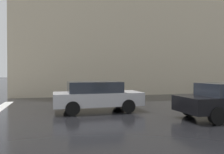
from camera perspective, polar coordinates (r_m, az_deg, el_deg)
haussmann_block_corner at (r=29.99m, az=8.36°, el=15.75°), size 18.21×29.11×19.38m
car_silver at (r=10.75m, az=-3.87°, el=-4.67°), size 1.85×4.10×1.41m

